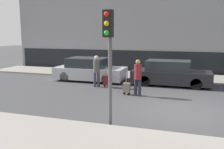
# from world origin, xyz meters

# --- Properties ---
(ground_plane) EXTENTS (80.00, 80.00, 0.00)m
(ground_plane) POSITION_xyz_m (0.00, 0.00, 0.00)
(ground_plane) COLOR #424244
(sidewalk_far) EXTENTS (28.00, 3.00, 0.12)m
(sidewalk_far) POSITION_xyz_m (0.00, 7.00, 0.06)
(sidewalk_far) COLOR gray
(sidewalk_far) RESTS_ON ground_plane
(parked_car_0) EXTENTS (4.32, 1.86, 1.42)m
(parked_car_0) POSITION_xyz_m (-5.60, 4.61, 0.66)
(parked_car_0) COLOR #B7BABF
(parked_car_0) RESTS_ON ground_plane
(parked_car_1) EXTENTS (4.35, 1.70, 1.41)m
(parked_car_1) POSITION_xyz_m (-0.72, 4.69, 0.66)
(parked_car_1) COLOR black
(parked_car_1) RESTS_ON ground_plane
(pedestrian_left) EXTENTS (0.34, 0.34, 1.73)m
(pedestrian_left) POSITION_xyz_m (-4.54, 3.04, 0.98)
(pedestrian_left) COLOR #383347
(pedestrian_left) RESTS_ON ground_plane
(trolley_left) EXTENTS (0.34, 0.29, 1.15)m
(trolley_left) POSITION_xyz_m (-4.01, 3.20, 0.36)
(trolley_left) COLOR maroon
(trolley_left) RESTS_ON ground_plane
(pedestrian_right) EXTENTS (0.35, 0.34, 1.73)m
(pedestrian_right) POSITION_xyz_m (-1.97, 1.74, 0.98)
(pedestrian_right) COLOR #23232D
(pedestrian_right) RESTS_ON ground_plane
(trolley_right) EXTENTS (0.34, 0.29, 1.11)m
(trolley_right) POSITION_xyz_m (-2.52, 1.81, 0.34)
(trolley_right) COLOR slate
(trolley_right) RESTS_ON ground_plane
(traffic_light) EXTENTS (0.28, 0.47, 3.61)m
(traffic_light) POSITION_xyz_m (-2.03, -2.36, 2.58)
(traffic_light) COLOR #515154
(traffic_light) RESTS_ON ground_plane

